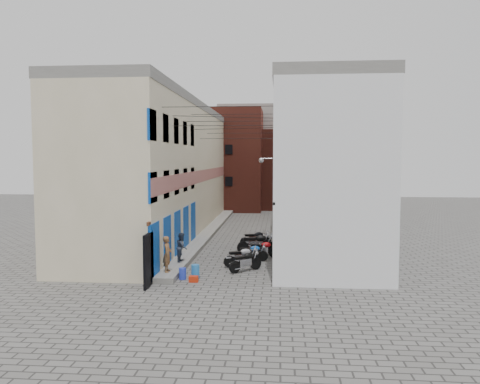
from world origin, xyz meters
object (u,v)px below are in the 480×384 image
(motorcycle_c, at_px, (251,252))
(person_a, at_px, (167,254))
(red_crate, at_px, (194,279))
(motorcycle_e, at_px, (257,242))
(motorcycle_f, at_px, (258,241))
(motorcycle_a, at_px, (245,260))
(motorcycle_g, at_px, (255,238))
(water_jug_far, at_px, (195,271))
(motorcycle_d, at_px, (263,248))
(motorcycle_b, at_px, (242,256))
(person_b, at_px, (182,247))
(water_jug_near, at_px, (183,274))

(motorcycle_c, distance_m, person_a, 4.93)
(motorcycle_c, bearing_deg, red_crate, -37.18)
(motorcycle_e, relative_size, motorcycle_f, 1.23)
(motorcycle_a, bearing_deg, motorcycle_g, 136.90)
(water_jug_far, bearing_deg, motorcycle_f, 69.00)
(motorcycle_f, height_order, red_crate, motorcycle_f)
(motorcycle_d, relative_size, motorcycle_g, 0.96)
(motorcycle_f, bearing_deg, motorcycle_e, -28.67)
(motorcycle_e, xyz_separation_m, motorcycle_g, (-0.17, 2.02, -0.09))
(motorcycle_g, relative_size, water_jug_far, 3.31)
(motorcycle_c, relative_size, water_jug_far, 3.02)
(motorcycle_e, bearing_deg, motorcycle_b, -19.50)
(motorcycle_d, height_order, water_jug_far, motorcycle_d)
(motorcycle_d, bearing_deg, person_a, -50.75)
(motorcycle_e, xyz_separation_m, red_crate, (-2.38, -5.97, -0.51))
(motorcycle_d, xyz_separation_m, motorcycle_f, (-0.37, 2.14, -0.00))
(person_b, xyz_separation_m, water_jug_near, (0.52, -2.36, -0.70))
(motorcycle_e, distance_m, person_a, 6.48)
(person_a, xyz_separation_m, red_crate, (1.28, -0.64, -0.91))
(person_a, xyz_separation_m, water_jug_near, (0.73, -0.26, -0.79))
(motorcycle_a, xyz_separation_m, motorcycle_d, (0.69, 2.93, -0.01))
(motorcycle_c, bearing_deg, motorcycle_g, 171.07)
(motorcycle_d, bearing_deg, person_b, -67.64)
(motorcycle_b, relative_size, person_b, 1.30)
(motorcycle_g, bearing_deg, motorcycle_a, -14.43)
(motorcycle_d, bearing_deg, motorcycle_b, -32.84)
(motorcycle_c, bearing_deg, motorcycle_f, 167.94)
(motorcycle_c, distance_m, motorcycle_e, 1.90)
(motorcycle_d, xyz_separation_m, person_a, (-4.02, -4.30, 0.52))
(person_a, relative_size, person_b, 1.13)
(motorcycle_a, relative_size, motorcycle_c, 1.06)
(motorcycle_c, bearing_deg, motorcycle_b, -28.23)
(motorcycle_g, relative_size, person_b, 1.33)
(motorcycle_c, height_order, person_a, person_a)
(motorcycle_c, height_order, water_jug_far, motorcycle_c)
(motorcycle_e, xyz_separation_m, person_b, (-3.46, -3.23, 0.31))
(motorcycle_d, height_order, motorcycle_g, motorcycle_g)
(motorcycle_b, bearing_deg, person_a, -76.61)
(person_a, bearing_deg, water_jug_near, -112.69)
(motorcycle_c, height_order, motorcycle_f, motorcycle_f)
(motorcycle_f, height_order, water_jug_near, motorcycle_f)
(motorcycle_e, height_order, motorcycle_f, motorcycle_e)
(motorcycle_a, bearing_deg, person_b, -144.65)
(motorcycle_a, relative_size, water_jug_near, 3.65)
(motorcycle_b, distance_m, motorcycle_e, 3.07)
(motorcycle_g, bearing_deg, motorcycle_e, -8.00)
(motorcycle_c, bearing_deg, water_jug_near, -45.50)
(motorcycle_b, distance_m, water_jug_far, 2.90)
(water_jug_near, relative_size, water_jug_far, 0.88)
(motorcycle_b, height_order, motorcycle_d, motorcycle_b)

